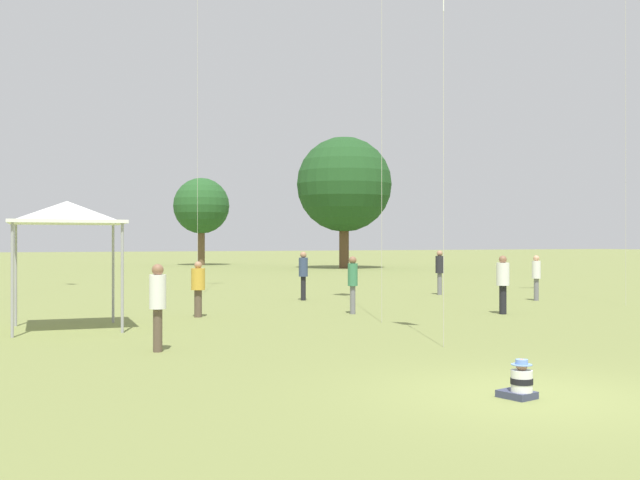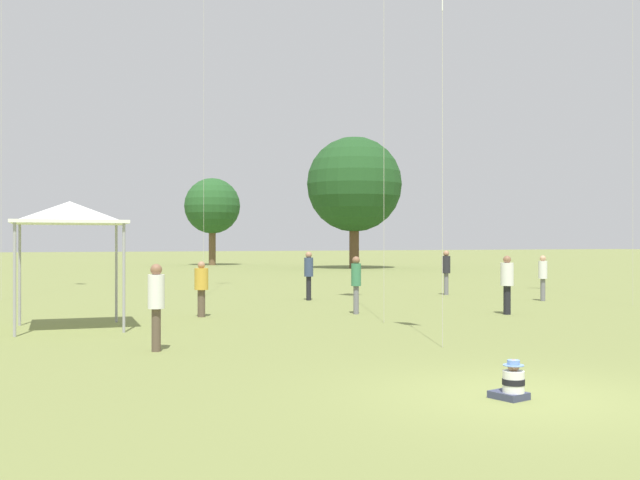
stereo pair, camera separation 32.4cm
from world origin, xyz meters
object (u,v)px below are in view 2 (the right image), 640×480
at_px(person_standing_2, 507,280).
at_px(canopy_tent, 70,214).
at_px(distant_tree_1, 212,206).
at_px(person_standing_0, 356,279).
at_px(person_standing_5, 309,271).
at_px(person_standing_7, 543,274).
at_px(person_standing_3, 156,299).
at_px(person_standing_4, 446,268).
at_px(distant_tree_0, 354,185).
at_px(person_standing_6, 201,284).
at_px(seated_toddler, 512,383).

xyz_separation_m(person_standing_2, canopy_tent, (-12.37, 1.25, 1.84)).
bearing_deg(distant_tree_1, person_standing_0, -99.52).
bearing_deg(distant_tree_1, person_standing_5, -99.86).
xyz_separation_m(person_standing_7, canopy_tent, (-16.72, -2.40, 1.88)).
relative_size(person_standing_0, person_standing_3, 1.00).
bearing_deg(person_standing_4, person_standing_5, 71.21).
xyz_separation_m(person_standing_4, distant_tree_0, (9.31, 28.17, 5.65)).
distance_m(person_standing_0, person_standing_2, 4.52).
bearing_deg(canopy_tent, distant_tree_1, 71.20).
bearing_deg(person_standing_3, person_standing_0, -39.52).
bearing_deg(canopy_tent, person_standing_4, 22.98).
relative_size(person_standing_2, canopy_tent, 0.55).
bearing_deg(person_standing_6, person_standing_0, -38.52).
distance_m(person_standing_2, person_standing_7, 5.68).
distance_m(person_standing_0, person_standing_5, 5.46).
relative_size(person_standing_4, person_standing_5, 1.00).
relative_size(person_standing_7, distant_tree_1, 0.21).
height_order(person_standing_0, person_standing_2, person_standing_2).
relative_size(person_standing_4, canopy_tent, 0.57).
xyz_separation_m(person_standing_0, person_standing_4, (6.88, 5.81, 0.03)).
relative_size(person_standing_0, distant_tree_0, 0.16).
distance_m(seated_toddler, distant_tree_0, 50.13).
distance_m(seated_toddler, person_standing_7, 17.95).
bearing_deg(person_standing_5, person_standing_7, 153.13).
bearing_deg(person_standing_7, person_standing_5, 34.69).
bearing_deg(person_standing_3, person_standing_7, -52.08).
relative_size(seated_toddler, distant_tree_1, 0.07).
bearing_deg(canopy_tent, person_standing_3, -74.77).
bearing_deg(person_standing_6, person_standing_5, 14.69).
relative_size(canopy_tent, distant_tree_1, 0.40).
bearing_deg(person_standing_0, person_standing_3, -47.90).
height_order(person_standing_0, person_standing_3, person_standing_3).
height_order(seated_toddler, person_standing_0, person_standing_0).
relative_size(person_standing_6, canopy_tent, 0.50).
xyz_separation_m(person_standing_4, canopy_tent, (-15.12, -6.41, 1.79)).
bearing_deg(person_standing_3, person_standing_4, -38.02).
distance_m(person_standing_0, distant_tree_0, 38.06).
relative_size(person_standing_3, distant_tree_1, 0.22).
xyz_separation_m(person_standing_5, person_standing_7, (7.81, -3.62, -0.09)).
bearing_deg(canopy_tent, person_standing_7, 8.17).
distance_m(person_standing_6, distant_tree_0, 39.35).
xyz_separation_m(seated_toddler, person_standing_2, (7.38, 9.91, 0.82)).
bearing_deg(person_standing_4, distant_tree_0, -40.69).
bearing_deg(person_standing_0, canopy_tent, -80.95).
bearing_deg(person_standing_5, canopy_tent, 32.06).
xyz_separation_m(person_standing_4, person_standing_5, (-6.22, -0.39, -0.00)).
relative_size(person_standing_4, distant_tree_0, 0.17).
relative_size(person_standing_3, canopy_tent, 0.55).
bearing_deg(seated_toddler, person_standing_5, 63.42).
bearing_deg(distant_tree_0, person_standing_7, -103.49).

